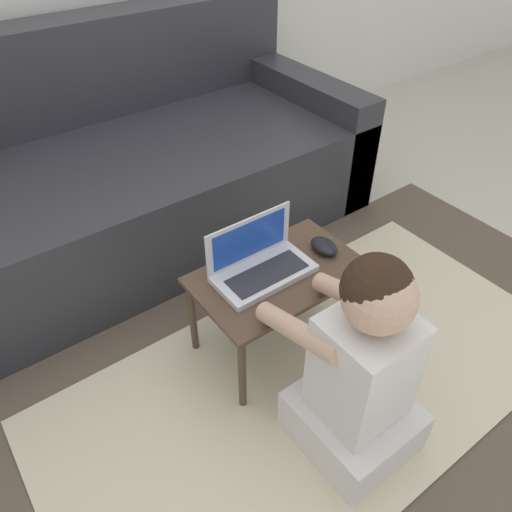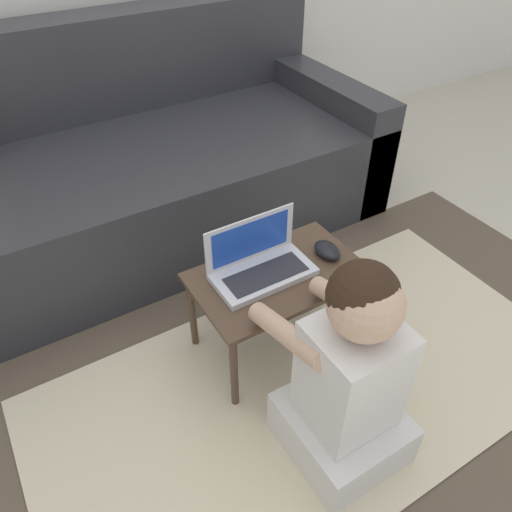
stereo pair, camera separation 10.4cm
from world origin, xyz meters
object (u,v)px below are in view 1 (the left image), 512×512
laptop (261,265)px  couch (106,176)px  laptop_desk (278,282)px  person_seated (360,371)px  computer_mouse (324,246)px

laptop → couch: bearing=98.2°
laptop_desk → person_seated: (-0.05, -0.41, 0.02)m
computer_mouse → person_seated: person_seated is taller
laptop_desk → laptop: size_ratio=1.72×
laptop → person_seated: person_seated is taller
laptop_desk → laptop: laptop is taller
couch → person_seated: 1.34m
couch → laptop: bearing=-81.8°
couch → laptop_desk: size_ratio=3.93×
couch → person_seated: bearing=-84.9°
couch → person_seated: (0.12, -1.34, 0.02)m
laptop → person_seated: bearing=-91.2°
couch → computer_mouse: couch is taller
couch → computer_mouse: size_ratio=20.12×
couch → laptop: couch is taller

